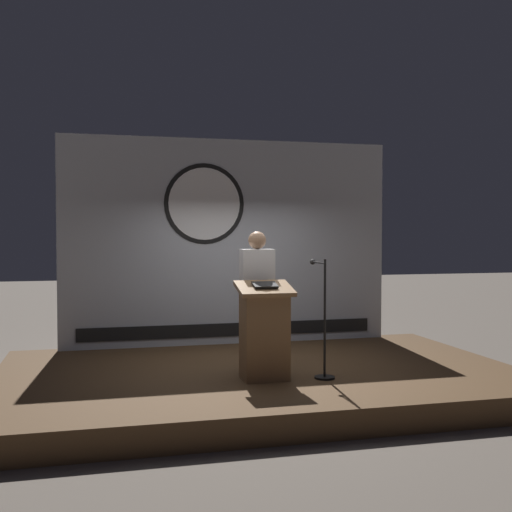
{
  "coord_description": "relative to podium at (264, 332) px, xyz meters",
  "views": [
    {
      "loc": [
        -1.95,
        -7.55,
        2.0
      ],
      "look_at": [
        -0.08,
        -0.17,
        1.72
      ],
      "focal_mm": 43.9,
      "sensor_mm": 36.0,
      "label": 1
    }
  ],
  "objects": [
    {
      "name": "stage_platform",
      "position": [
        0.08,
        0.57,
        -0.7
      ],
      "size": [
        6.4,
        4.0,
        0.3
      ],
      "primitive_type": "cube",
      "color": "brown",
      "rests_on": "ground"
    },
    {
      "name": "speaker_person",
      "position": [
        0.03,
        0.48,
        0.33
      ],
      "size": [
        0.4,
        0.26,
        1.72
      ],
      "color": "black",
      "rests_on": "stage_platform"
    },
    {
      "name": "banner_display",
      "position": [
        0.07,
        2.42,
        1.01
      ],
      "size": [
        5.06,
        0.12,
        3.13
      ],
      "color": "#B2B7C1",
      "rests_on": "stage_platform"
    },
    {
      "name": "microphone_stand",
      "position": [
        0.69,
        -0.09,
        -0.06
      ],
      "size": [
        0.24,
        0.59,
        1.4
      ],
      "color": "black",
      "rests_on": "stage_platform"
    },
    {
      "name": "podium",
      "position": [
        0.0,
        0.0,
        0.0
      ],
      "size": [
        0.64,
        0.5,
        1.14
      ],
      "color": "olive",
      "rests_on": "stage_platform"
    },
    {
      "name": "ground_plane",
      "position": [
        0.08,
        0.57,
        -0.85
      ],
      "size": [
        40.0,
        40.0,
        0.0
      ],
      "primitive_type": "plane",
      "color": "#6B6056"
    }
  ]
}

